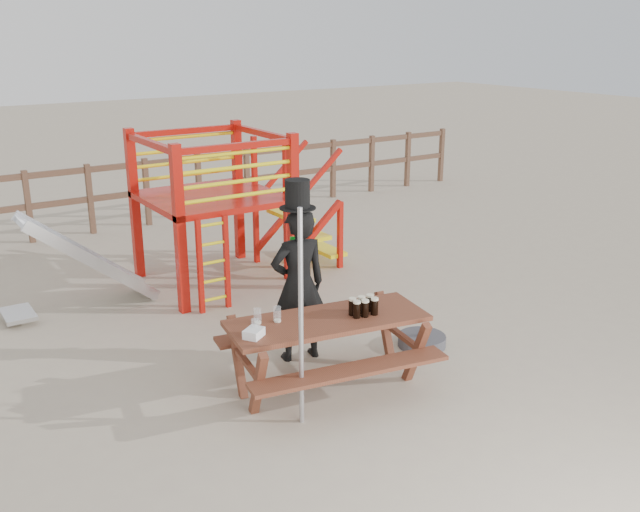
{
  "coord_description": "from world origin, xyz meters",
  "views": [
    {
      "loc": [
        -3.71,
        -5.02,
        3.39
      ],
      "look_at": [
        0.11,
        0.8,
        1.14
      ],
      "focal_mm": 40.0,
      "sensor_mm": 36.0,
      "label": 1
    }
  ],
  "objects": [
    {
      "name": "man_with_hat",
      "position": [
        -0.08,
        0.92,
        0.87
      ],
      "size": [
        0.66,
        0.49,
        1.94
      ],
      "rotation": [
        0.0,
        0.0,
        2.98
      ],
      "color": "black",
      "rests_on": "ground"
    },
    {
      "name": "paper_bag",
      "position": [
        -1.0,
        0.19,
        0.78
      ],
      "size": [
        0.23,
        0.22,
        0.08
      ],
      "primitive_type": "cube",
      "rotation": [
        0.0,
        0.0,
        0.58
      ],
      "color": "white",
      "rests_on": "picnic_table"
    },
    {
      "name": "picnic_table",
      "position": [
        -0.21,
        0.19,
        0.47
      ],
      "size": [
        2.11,
        1.63,
        0.74
      ],
      "rotation": [
        0.0,
        0.0,
        -0.17
      ],
      "color": "brown",
      "rests_on": "ground"
    },
    {
      "name": "ground",
      "position": [
        0.0,
        0.0,
        0.0
      ],
      "size": [
        60.0,
        60.0,
        0.0
      ],
      "primitive_type": "plane",
      "color": "tan",
      "rests_on": "ground"
    },
    {
      "name": "parasol_base",
      "position": [
        1.21,
        0.42,
        0.06
      ],
      "size": [
        0.53,
        0.53,
        0.23
      ],
      "color": "#3E3D43",
      "rests_on": "ground"
    },
    {
      "name": "playground_fort",
      "position": [
        0.12,
        3.58,
        1.07
      ],
      "size": [
        4.71,
        1.84,
        2.1
      ],
      "color": "#B3140B",
      "rests_on": "ground"
    },
    {
      "name": "back_fence",
      "position": [
        0.0,
        7.0,
        0.74
      ],
      "size": [
        15.09,
        0.09,
        1.2
      ],
      "color": "brown",
      "rests_on": "ground"
    },
    {
      "name": "stout_pints",
      "position": [
        0.13,
        0.08,
        0.83
      ],
      "size": [
        0.28,
        0.19,
        0.17
      ],
      "color": "black",
      "rests_on": "picnic_table"
    },
    {
      "name": "empty_glasses",
      "position": [
        -0.81,
        0.35,
        0.81
      ],
      "size": [
        0.39,
        0.28,
        0.15
      ],
      "color": "silver",
      "rests_on": "picnic_table"
    },
    {
      "name": "metal_pole",
      "position": [
        -0.75,
        -0.21,
        0.99
      ],
      "size": [
        0.04,
        0.04,
        1.98
      ],
      "primitive_type": "cylinder",
      "color": "#B2B2B7",
      "rests_on": "ground"
    }
  ]
}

